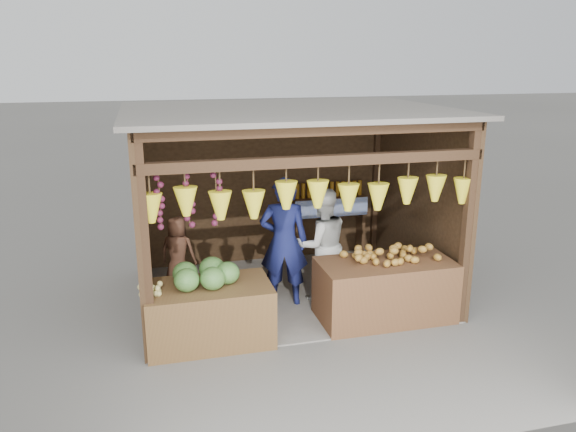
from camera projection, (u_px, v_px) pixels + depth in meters
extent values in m
plane|color=#514F49|center=(287.00, 293.00, 8.16)|extent=(80.00, 80.00, 0.00)
cube|color=slate|center=(287.00, 293.00, 8.16)|extent=(4.00, 3.00, 0.02)
cube|color=black|center=(265.00, 184.00, 9.20)|extent=(4.00, 0.06, 2.60)
cube|color=black|center=(139.00, 217.00, 7.33)|extent=(0.06, 3.00, 2.60)
cube|color=black|center=(418.00, 198.00, 8.29)|extent=(0.06, 3.00, 2.60)
cube|color=#605B54|center=(287.00, 110.00, 7.44)|extent=(4.30, 3.30, 0.06)
cube|color=black|center=(145.00, 252.00, 6.00)|extent=(0.11, 0.11, 2.60)
cube|color=black|center=(468.00, 226.00, 6.93)|extent=(0.11, 0.11, 2.60)
cube|color=black|center=(143.00, 192.00, 8.68)|extent=(0.11, 0.11, 2.60)
cube|color=black|center=(376.00, 179.00, 9.61)|extent=(0.11, 0.11, 2.60)
cube|color=black|center=(319.00, 161.00, 6.22)|extent=(4.00, 0.12, 0.12)
cube|color=black|center=(320.00, 130.00, 6.13)|extent=(4.00, 0.12, 0.12)
cube|color=#382314|center=(329.00, 198.00, 9.34)|extent=(1.25, 0.30, 0.05)
cube|color=#382314|center=(295.00, 231.00, 9.34)|extent=(0.05, 0.28, 1.05)
cube|color=#382314|center=(361.00, 226.00, 9.62)|extent=(0.05, 0.28, 1.05)
cube|color=blue|center=(332.00, 208.00, 9.22)|extent=(1.25, 0.02, 0.30)
cube|color=#52361B|center=(209.00, 313.00, 6.70)|extent=(1.48, 0.85, 0.72)
cube|color=#53311B|center=(385.00, 290.00, 7.29)|extent=(1.73, 0.85, 0.79)
cube|color=black|center=(180.00, 296.00, 7.74)|extent=(0.29, 0.29, 0.27)
imported|color=#151B51|center=(284.00, 242.00, 7.59)|extent=(0.74, 0.58, 1.80)
imported|color=beige|center=(322.00, 245.00, 7.78)|extent=(0.81, 0.65, 1.60)
imported|color=#543121|center=(178.00, 252.00, 7.56)|extent=(0.58, 0.49, 1.00)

